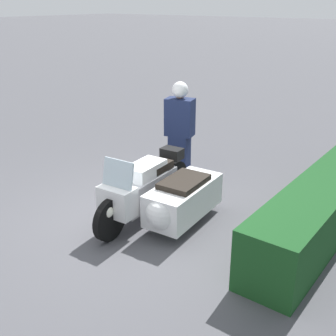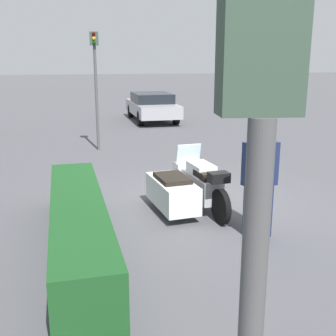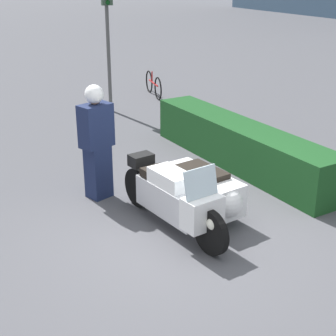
% 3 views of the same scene
% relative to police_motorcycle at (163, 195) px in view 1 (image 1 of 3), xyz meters
% --- Properties ---
extents(ground_plane, '(160.00, 160.00, 0.00)m').
position_rel_police_motorcycle_xyz_m(ground_plane, '(0.34, -0.38, -0.46)').
color(ground_plane, '#4C4C51').
extents(police_motorcycle, '(2.42, 1.23, 1.15)m').
position_rel_police_motorcycle_xyz_m(police_motorcycle, '(0.00, 0.00, 0.00)').
color(police_motorcycle, black).
rests_on(police_motorcycle, ground).
extents(officer_rider, '(0.43, 0.58, 1.88)m').
position_rel_police_motorcycle_xyz_m(officer_rider, '(-1.55, -0.81, 0.54)').
color(officer_rider, '#192347').
rests_on(officer_rider, ground).
extents(hedge_bush_curbside, '(4.66, 0.77, 0.83)m').
position_rel_police_motorcycle_xyz_m(hedge_bush_curbside, '(-1.46, 2.06, -0.05)').
color(hedge_bush_curbside, '#19471E').
rests_on(hedge_bush_curbside, ground).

